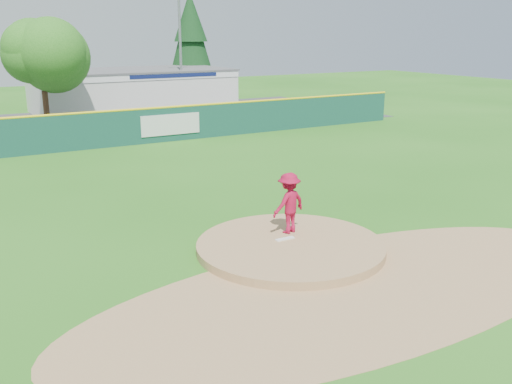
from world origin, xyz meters
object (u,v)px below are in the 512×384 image
deciduous_tree (41,59)px  pool_building_grp (133,90)px  pitcher (289,203)px  van (89,124)px  conifer_tree (191,39)px  light_pole_right (180,41)px

deciduous_tree → pool_building_grp: bearing=41.2°
pitcher → van: (-0.50, 21.46, -0.46)m
pitcher → deciduous_tree: size_ratio=0.25×
van → conifer_tree: 19.57m
deciduous_tree → van: bearing=-54.8°
light_pole_right → van: bearing=-143.3°
pitcher → deciduous_tree: 24.57m
pool_building_grp → light_pole_right: light_pole_right is taller
deciduous_tree → light_pole_right: (11.00, 4.00, 0.99)m
van → deciduous_tree: size_ratio=0.69×
pool_building_grp → van: bearing=-121.8°
pool_building_grp → deciduous_tree: bearing=-138.8°
deciduous_tree → light_pole_right: light_pole_right is taller
pitcher → light_pole_right: bearing=-120.0°
light_pole_right → conifer_tree: bearing=60.3°
pitcher → deciduous_tree: (-2.45, 24.21, 3.37)m
pitcher → conifer_tree: bearing=-122.8°
conifer_tree → light_pole_right: bearing=-119.7°
pool_building_grp → light_pole_right: size_ratio=1.52×
van → conifer_tree: bearing=-43.7°
pitcher → pool_building_grp: pool_building_grp is taller
pitcher → pool_building_grp: 31.70m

